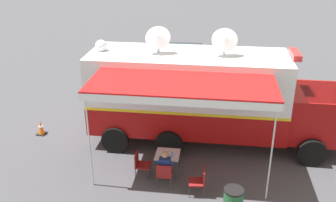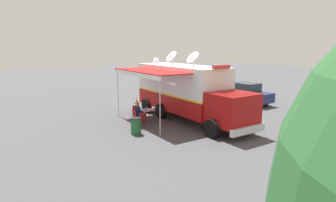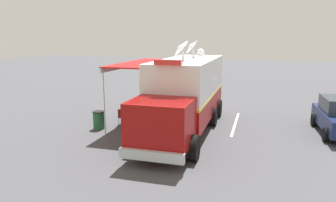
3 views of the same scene
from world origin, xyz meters
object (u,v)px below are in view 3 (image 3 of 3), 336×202
at_px(folding_table, 148,109).
at_px(seated_responder, 138,109).
at_px(folding_chair_beside_table, 148,108).
at_px(trash_bin, 99,120).
at_px(command_truck, 184,92).
at_px(folding_chair_spare_by_truck, 123,116).
at_px(water_bottle, 144,107).
at_px(folding_chair_at_table, 135,111).
at_px(traffic_cone, 202,100).

distance_m(folding_table, seated_responder, 0.61).
bearing_deg(folding_chair_beside_table, trash_bin, 65.94).
height_order(command_truck, trash_bin, command_truck).
bearing_deg(folding_chair_spare_by_truck, water_bottle, -127.06).
bearing_deg(folding_chair_at_table, water_bottle, 169.79).
xyz_separation_m(folding_chair_beside_table, traffic_cone, (-2.01, -4.69, -0.23)).
xyz_separation_m(folding_table, water_bottle, (0.14, 0.18, 0.16)).
bearing_deg(seated_responder, folding_table, -175.70).
relative_size(command_truck, folding_chair_beside_table, 11.08).
bearing_deg(folding_chair_spare_by_truck, traffic_cone, -110.82).
distance_m(folding_chair_spare_by_truck, traffic_cone, 7.21).
xyz_separation_m(command_truck, folding_chair_spare_by_truck, (3.32, 0.17, -1.43)).
relative_size(folding_table, water_bottle, 3.81).
xyz_separation_m(folding_chair_at_table, seated_responder, (-0.19, -0.01, 0.14)).
height_order(folding_chair_beside_table, traffic_cone, folding_chair_beside_table).
bearing_deg(folding_chair_at_table, folding_table, -175.78).
bearing_deg(water_bottle, command_truck, 161.68).
height_order(water_bottle, folding_chair_at_table, water_bottle).
relative_size(folding_chair_beside_table, traffic_cone, 1.50).
relative_size(folding_table, trash_bin, 0.94).
bearing_deg(traffic_cone, folding_chair_at_table, 66.37).
relative_size(folding_chair_at_table, folding_chair_beside_table, 1.00).
xyz_separation_m(folding_chair_at_table, folding_chair_spare_by_truck, (0.11, 1.13, 0.00)).
relative_size(folding_chair_beside_table, trash_bin, 0.96).
distance_m(folding_table, trash_bin, 2.85).
bearing_deg(traffic_cone, water_bottle, 72.59).
distance_m(seated_responder, trash_bin, 2.48).
height_order(folding_table, traffic_cone, folding_table).
xyz_separation_m(water_bottle, traffic_cone, (-1.79, -5.72, -0.55)).
bearing_deg(water_bottle, folding_table, -129.00).
bearing_deg(trash_bin, folding_chair_beside_table, -114.06).
distance_m(folding_table, folding_chair_beside_table, 0.94).
bearing_deg(seated_responder, command_truck, 162.09).
relative_size(folding_chair_spare_by_truck, traffic_cone, 1.50).
bearing_deg(folding_table, command_truck, 157.00).
xyz_separation_m(command_truck, folding_chair_at_table, (3.20, -0.96, -1.43)).
distance_m(folding_chair_beside_table, trash_bin, 3.39).
height_order(water_bottle, traffic_cone, water_bottle).
bearing_deg(folding_table, folding_chair_at_table, 4.22).
height_order(folding_table, folding_chair_beside_table, folding_chair_beside_table).
bearing_deg(folding_chair_spare_by_truck, trash_bin, 51.65).
height_order(folding_chair_beside_table, trash_bin, trash_bin).
bearing_deg(folding_chair_spare_by_truck, folding_chair_beside_table, -105.04).
height_order(folding_table, folding_chair_at_table, folding_chair_at_table).
height_order(folding_chair_spare_by_truck, traffic_cone, folding_chair_spare_by_truck).
distance_m(water_bottle, trash_bin, 2.64).
distance_m(folding_chair_beside_table, seated_responder, 0.94).
height_order(command_truck, seated_responder, command_truck).
bearing_deg(folding_chair_beside_table, water_bottle, 102.00).
bearing_deg(trash_bin, folding_chair_at_table, -113.36).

